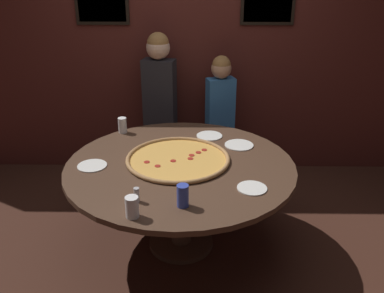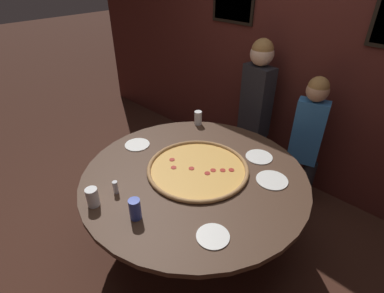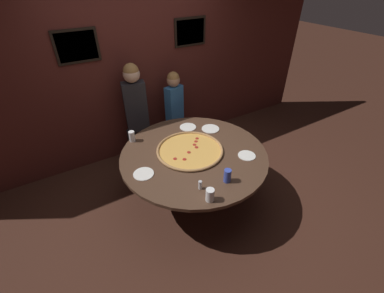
{
  "view_description": "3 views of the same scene",
  "coord_description": "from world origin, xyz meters",
  "px_view_note": "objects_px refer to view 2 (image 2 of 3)",
  "views": [
    {
      "loc": [
        0.13,
        -2.88,
        2.18
      ],
      "look_at": [
        0.09,
        0.04,
        0.86
      ],
      "focal_mm": 40.0,
      "sensor_mm": 36.0,
      "label": 1
    },
    {
      "loc": [
        1.25,
        -1.33,
        2.17
      ],
      "look_at": [
        -0.07,
        0.04,
        0.94
      ],
      "focal_mm": 28.0,
      "sensor_mm": 36.0,
      "label": 2
    },
    {
      "loc": [
        -1.27,
        -2.07,
        2.56
      ],
      "look_at": [
        -0.04,
        -0.03,
        0.87
      ],
      "focal_mm": 24.0,
      "sensor_mm": 36.0,
      "label": 3
    }
  ],
  "objects_px": {
    "drink_cup_front_edge": "(198,118)",
    "giant_pizza": "(198,168)",
    "dining_table": "(194,186)",
    "white_plate_right_side": "(259,157)",
    "white_plate_near_front": "(213,236)",
    "drink_cup_by_shaker": "(135,209)",
    "condiment_shaker": "(116,187)",
    "diner_side_right": "(256,104)",
    "diner_far_left": "(307,135)",
    "drink_cup_far_right": "(93,197)",
    "white_plate_beside_cup": "(272,180)",
    "white_plate_left_side": "(137,145)"
  },
  "relations": [
    {
      "from": "white_plate_right_side",
      "to": "white_plate_near_front",
      "type": "distance_m",
      "value": 0.94
    },
    {
      "from": "dining_table",
      "to": "drink_cup_by_shaker",
      "type": "height_order",
      "value": "drink_cup_by_shaker"
    },
    {
      "from": "white_plate_left_side",
      "to": "condiment_shaker",
      "type": "relative_size",
      "value": 2.26
    },
    {
      "from": "drink_cup_by_shaker",
      "to": "drink_cup_front_edge",
      "type": "xyz_separation_m",
      "value": [
        -0.57,
        1.2,
        -0.01
      ]
    },
    {
      "from": "drink_cup_far_right",
      "to": "white_plate_near_front",
      "type": "distance_m",
      "value": 0.84
    },
    {
      "from": "dining_table",
      "to": "white_plate_left_side",
      "type": "relative_size",
      "value": 7.91
    },
    {
      "from": "giant_pizza",
      "to": "drink_cup_far_right",
      "type": "xyz_separation_m",
      "value": [
        -0.24,
        -0.77,
        0.05
      ]
    },
    {
      "from": "drink_cup_by_shaker",
      "to": "condiment_shaker",
      "type": "xyz_separation_m",
      "value": [
        -0.3,
        0.05,
        -0.02
      ]
    },
    {
      "from": "drink_cup_by_shaker",
      "to": "white_plate_left_side",
      "type": "height_order",
      "value": "drink_cup_by_shaker"
    },
    {
      "from": "white_plate_beside_cup",
      "to": "white_plate_right_side",
      "type": "bearing_deg",
      "value": 141.1
    },
    {
      "from": "drink_cup_front_edge",
      "to": "white_plate_right_side",
      "type": "relative_size",
      "value": 0.61
    },
    {
      "from": "drink_cup_far_right",
      "to": "diner_side_right",
      "type": "bearing_deg",
      "value": 89.66
    },
    {
      "from": "diner_far_left",
      "to": "drink_cup_front_edge",
      "type": "bearing_deg",
      "value": 14.9
    },
    {
      "from": "white_plate_beside_cup",
      "to": "diner_side_right",
      "type": "height_order",
      "value": "diner_side_right"
    },
    {
      "from": "white_plate_beside_cup",
      "to": "condiment_shaker",
      "type": "bearing_deg",
      "value": -129.54
    },
    {
      "from": "dining_table",
      "to": "diner_far_left",
      "type": "relative_size",
      "value": 1.33
    },
    {
      "from": "white_plate_beside_cup",
      "to": "condiment_shaker",
      "type": "xyz_separation_m",
      "value": [
        -0.73,
        -0.88,
        0.05
      ]
    },
    {
      "from": "drink_cup_by_shaker",
      "to": "white_plate_beside_cup",
      "type": "height_order",
      "value": "drink_cup_by_shaker"
    },
    {
      "from": "diner_far_left",
      "to": "white_plate_near_front",
      "type": "bearing_deg",
      "value": 78.38
    },
    {
      "from": "giant_pizza",
      "to": "condiment_shaker",
      "type": "distance_m",
      "value": 0.64
    },
    {
      "from": "condiment_shaker",
      "to": "diner_far_left",
      "type": "relative_size",
      "value": 0.07
    },
    {
      "from": "white_plate_right_side",
      "to": "diner_side_right",
      "type": "xyz_separation_m",
      "value": [
        -0.48,
        0.65,
        0.12
      ]
    },
    {
      "from": "drink_cup_by_shaker",
      "to": "drink_cup_front_edge",
      "type": "distance_m",
      "value": 1.33
    },
    {
      "from": "white_plate_near_front",
      "to": "diner_side_right",
      "type": "height_order",
      "value": "diner_side_right"
    },
    {
      "from": "drink_cup_far_right",
      "to": "diner_side_right",
      "type": "relative_size",
      "value": 0.09
    },
    {
      "from": "white_plate_beside_cup",
      "to": "diner_side_right",
      "type": "distance_m",
      "value": 1.12
    },
    {
      "from": "drink_cup_front_edge",
      "to": "condiment_shaker",
      "type": "bearing_deg",
      "value": -76.55
    },
    {
      "from": "giant_pizza",
      "to": "drink_cup_by_shaker",
      "type": "relative_size",
      "value": 5.43
    },
    {
      "from": "diner_far_left",
      "to": "white_plate_right_side",
      "type": "bearing_deg",
      "value": 62.02
    },
    {
      "from": "dining_table",
      "to": "giant_pizza",
      "type": "relative_size",
      "value": 2.17
    },
    {
      "from": "drink_cup_front_edge",
      "to": "white_plate_near_front",
      "type": "relative_size",
      "value": 0.67
    },
    {
      "from": "drink_cup_by_shaker",
      "to": "diner_side_right",
      "type": "distance_m",
      "value": 1.81
    },
    {
      "from": "drink_cup_front_edge",
      "to": "diner_side_right",
      "type": "xyz_separation_m",
      "value": [
        0.28,
        0.58,
        0.05
      ]
    },
    {
      "from": "diner_side_right",
      "to": "white_plate_near_front",
      "type": "bearing_deg",
      "value": 127.32
    },
    {
      "from": "drink_cup_front_edge",
      "to": "giant_pizza",
      "type": "bearing_deg",
      "value": -47.36
    },
    {
      "from": "white_plate_right_side",
      "to": "giant_pizza",
      "type": "bearing_deg",
      "value": -117.76
    },
    {
      "from": "drink_cup_by_shaker",
      "to": "white_plate_right_side",
      "type": "distance_m",
      "value": 1.15
    },
    {
      "from": "giant_pizza",
      "to": "white_plate_near_front",
      "type": "distance_m",
      "value": 0.67
    },
    {
      "from": "white_plate_right_side",
      "to": "condiment_shaker",
      "type": "distance_m",
      "value": 1.18
    },
    {
      "from": "dining_table",
      "to": "diner_side_right",
      "type": "bearing_deg",
      "value": 101.74
    },
    {
      "from": "giant_pizza",
      "to": "drink_cup_by_shaker",
      "type": "height_order",
      "value": "drink_cup_by_shaker"
    },
    {
      "from": "dining_table",
      "to": "diner_side_right",
      "type": "height_order",
      "value": "diner_side_right"
    },
    {
      "from": "white_plate_beside_cup",
      "to": "white_plate_near_front",
      "type": "xyz_separation_m",
      "value": [
        0.03,
        -0.71,
        0.0
      ]
    },
    {
      "from": "diner_far_left",
      "to": "diner_side_right",
      "type": "relative_size",
      "value": 0.86
    },
    {
      "from": "white_plate_left_side",
      "to": "white_plate_beside_cup",
      "type": "distance_m",
      "value": 1.2
    },
    {
      "from": "white_plate_beside_cup",
      "to": "white_plate_near_front",
      "type": "bearing_deg",
      "value": -87.98
    },
    {
      "from": "dining_table",
      "to": "white_plate_right_side",
      "type": "height_order",
      "value": "white_plate_right_side"
    },
    {
      "from": "drink_cup_by_shaker",
      "to": "diner_side_right",
      "type": "bearing_deg",
      "value": 99.16
    },
    {
      "from": "dining_table",
      "to": "drink_cup_far_right",
      "type": "relative_size",
      "value": 12.8
    },
    {
      "from": "dining_table",
      "to": "white_plate_right_side",
      "type": "relative_size",
      "value": 7.77
    }
  ]
}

